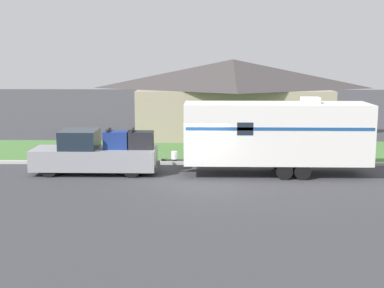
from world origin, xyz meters
TOP-DOWN VIEW (x-y plane):
  - ground_plane at (0.00, 0.00)m, footprint 120.00×120.00m
  - curb_strip at (0.00, 3.75)m, footprint 80.00×0.30m
  - lawn_strip at (0.00, 7.40)m, footprint 80.00×7.00m
  - house_across_street at (2.11, 13.46)m, footprint 13.33×7.32m
  - pickup_truck at (-4.78, 1.63)m, footprint 5.81×1.91m
  - travel_trailer at (3.51, 1.63)m, footprint 9.42×2.40m
  - mailbox at (3.79, 4.45)m, footprint 0.48×0.20m

SIDE VIEW (x-z plane):
  - ground_plane at x=0.00m, z-range 0.00..0.00m
  - lawn_strip at x=0.00m, z-range 0.00..0.03m
  - curb_strip at x=0.00m, z-range 0.00..0.14m
  - pickup_truck at x=-4.78m, z-range -0.13..1.97m
  - mailbox at x=3.79m, z-range 0.36..1.69m
  - travel_trailer at x=3.51m, z-range 0.15..3.71m
  - house_across_street at x=2.11m, z-range 0.09..5.21m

